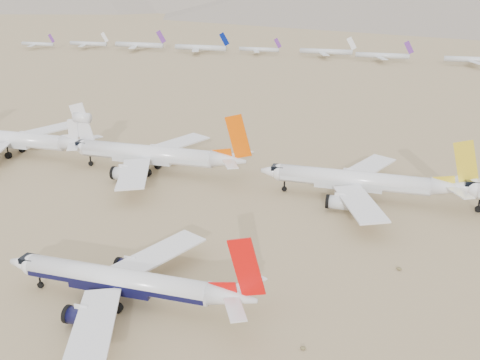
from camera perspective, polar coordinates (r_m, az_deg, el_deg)
The scene contains 6 objects.
ground at distance 92.05m, azimuth -9.12°, elevation -15.29°, with size 7000.00×7000.00×0.00m, color olive.
main_airliner at distance 96.23m, azimuth -11.91°, elevation -10.58°, with size 45.89×44.82×16.20m.
row2_gold_tail at distance 140.36m, azimuth 12.87°, elevation -0.13°, with size 51.23×50.10×18.24m.
row2_orange_tail at distance 158.16m, azimuth -9.13°, elevation 2.65°, with size 54.84×53.64×19.56m.
row2_white_trijet at distance 186.01m, azimuth -22.69°, elevation 4.04°, with size 53.95×52.73×19.12m.
distant_storage_row at distance 396.72m, azimuth 12.49°, elevation 13.03°, with size 516.70×50.68×15.04m.
Camera 1 is at (34.58, -66.37, 53.60)m, focal length 40.00 mm.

